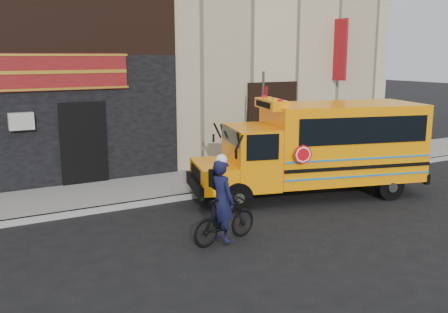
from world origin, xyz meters
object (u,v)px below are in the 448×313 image
bicycle (225,220)px  cyclist (221,203)px  school_bus (321,146)px  sign_pole (263,123)px

bicycle → cyclist: bearing=74.2°
school_bus → cyclist: 4.93m
cyclist → bicycle: bearing=-111.7°
sign_pole → cyclist: size_ratio=1.95×
bicycle → cyclist: 0.42m
sign_pole → cyclist: 5.58m
sign_pole → bicycle: 5.62m
sign_pole → bicycle: bearing=-132.3°
school_bus → bicycle: (-4.39, -1.99, -0.98)m
school_bus → sign_pole: (-0.74, 2.02, 0.48)m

